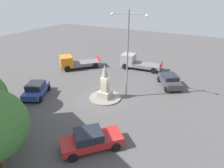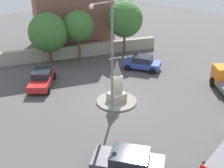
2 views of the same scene
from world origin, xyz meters
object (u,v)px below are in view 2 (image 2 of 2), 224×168
streetlamp (112,50)px  car_dark_grey_approaching (128,162)px  car_red_parked_left (42,78)px  tree_far_corner (125,19)px  tree_mid_cluster (78,26)px  tree_near_wall (48,33)px  car_blue_waiting (142,63)px  corner_building (71,6)px  monument (117,85)px

streetlamp → car_dark_grey_approaching: streetlamp is taller
car_red_parked_left → tree_far_corner: 12.32m
tree_far_corner → tree_mid_cluster: bearing=155.7°
car_red_parked_left → tree_near_wall: bearing=49.5°
car_blue_waiting → corner_building: corner_building is taller
car_red_parked_left → tree_mid_cluster: bearing=23.9°
tree_mid_cluster → tree_far_corner: (5.03, -2.27, 0.33)m
car_red_parked_left → corner_building: size_ratio=0.44×
corner_building → streetlamp: bearing=-117.7°
car_dark_grey_approaching → tree_near_wall: 18.81m
car_blue_waiting → tree_far_corner: bearing=65.8°
monument → corner_building: 16.95m
streetlamp → tree_mid_cluster: size_ratio=1.58×
car_dark_grey_approaching → tree_far_corner: tree_far_corner is taller
car_blue_waiting → tree_mid_cluster: 8.13m
car_blue_waiting → tree_mid_cluster: tree_mid_cluster is taller
monument → car_red_parked_left: size_ratio=0.82×
monument → streetlamp: streetlamp is taller
car_dark_grey_approaching → monument: bearing=49.8°
tree_near_wall → car_blue_waiting: bearing=-54.1°
car_red_parked_left → corner_building: (9.70, 8.18, 4.24)m
streetlamp → tree_near_wall: (2.70, 12.71, -1.86)m
monument → corner_building: (6.83, 15.14, 3.41)m
corner_building → tree_near_wall: (-5.96, -3.80, -1.50)m
car_red_parked_left → car_dark_grey_approaching: bearing=-100.3°
car_red_parked_left → tree_far_corner: (11.80, 0.74, 3.48)m
car_red_parked_left → tree_near_wall: (3.74, 4.38, 2.74)m
streetlamp → tree_near_wall: bearing=78.0°
car_dark_grey_approaching → tree_mid_cluster: bearing=60.5°
monument → tree_mid_cluster: size_ratio=0.64×
streetlamp → tree_far_corner: size_ratio=1.41×
car_blue_waiting → streetlamp: bearing=-152.9°
car_blue_waiting → tree_near_wall: 10.56m
tree_mid_cluster → tree_far_corner: 5.53m
tree_near_wall → tree_mid_cluster: size_ratio=1.00×
car_dark_grey_approaching → car_blue_waiting: (12.12, 9.31, 0.01)m
monument → corner_building: corner_building is taller
car_blue_waiting → corner_building: bearing=90.1°
car_red_parked_left → car_blue_waiting: bearing=-21.8°
car_dark_grey_approaching → tree_near_wall: bearing=70.8°
car_dark_grey_approaching → corner_building: (12.10, 21.37, 4.24)m
car_dark_grey_approaching → tree_far_corner: (14.20, 13.93, 3.48)m
car_dark_grey_approaching → corner_building: size_ratio=0.43×
corner_building → tree_far_corner: corner_building is taller
car_dark_grey_approaching → car_blue_waiting: bearing=37.5°
monument → car_dark_grey_approaching: monument is taller
corner_building → tree_far_corner: bearing=-74.2°
monument → car_red_parked_left: (-2.87, 6.96, -0.84)m
car_red_parked_left → car_dark_grey_approaching: car_red_parked_left is taller
streetlamp → corner_building: size_ratio=0.89×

